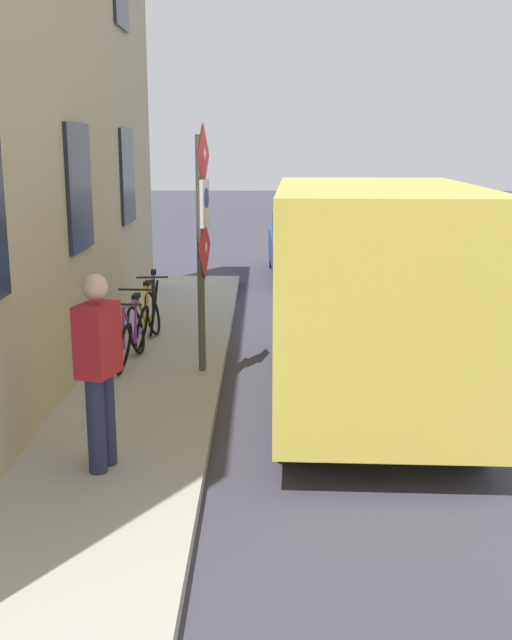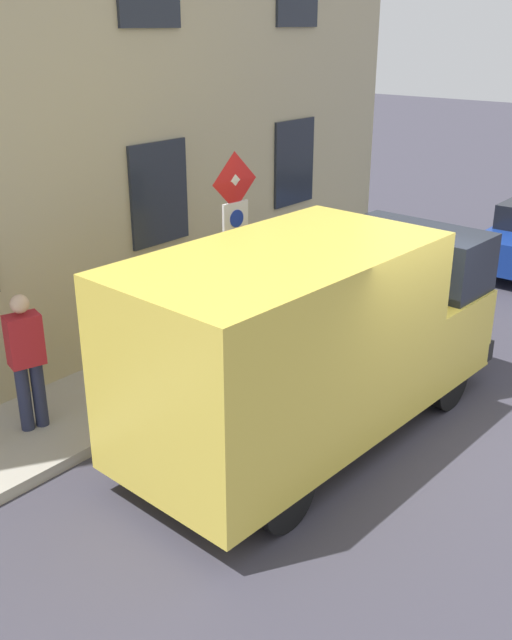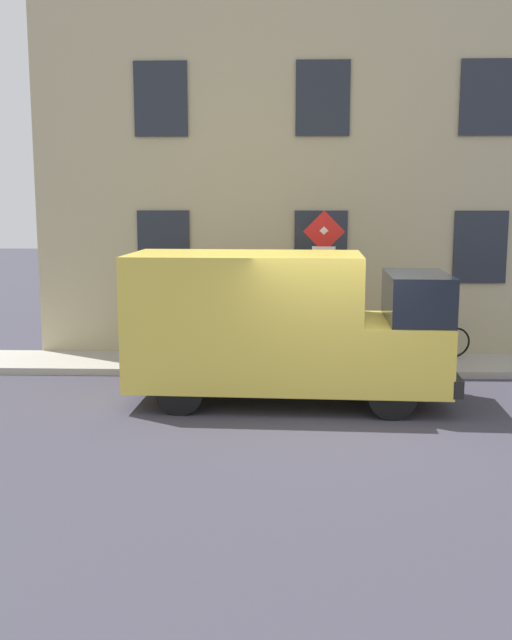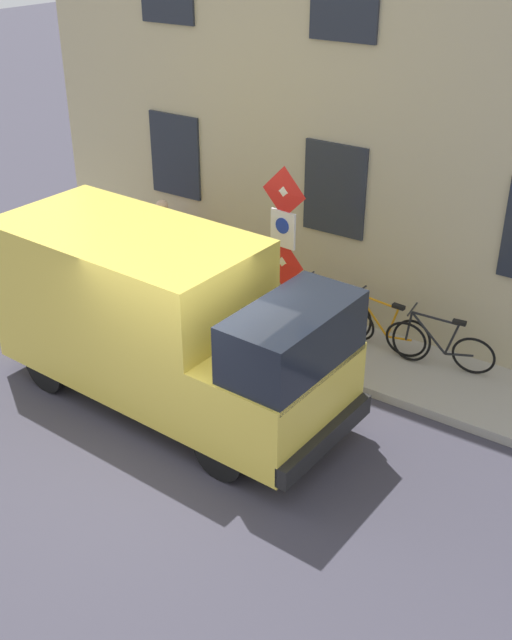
{
  "view_description": "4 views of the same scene",
  "coord_description": "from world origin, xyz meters",
  "px_view_note": "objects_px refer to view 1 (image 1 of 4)",
  "views": [
    {
      "loc": [
        2.09,
        9.2,
        2.91
      ],
      "look_at": [
        2.17,
        0.68,
        0.94
      ],
      "focal_mm": 42.87,
      "sensor_mm": 36.0,
      "label": 1
    },
    {
      "loc": [
        -3.51,
        7.2,
        4.72
      ],
      "look_at": [
        2.19,
        0.31,
        1.04
      ],
      "focal_mm": 40.67,
      "sensor_mm": 36.0,
      "label": 2
    },
    {
      "loc": [
        -11.19,
        0.79,
        3.37
      ],
      "look_at": [
        2.12,
        1.28,
        1.19
      ],
      "focal_mm": 41.38,
      "sensor_mm": 36.0,
      "label": 3
    },
    {
      "loc": [
        -6.14,
        -5.61,
        6.47
      ],
      "look_at": [
        2.13,
        0.05,
        0.98
      ],
      "focal_mm": 43.18,
      "sensor_mm": 36.0,
      "label": 4
    }
  ],
  "objects_px": {
    "delivery_van": "(369,289)",
    "bicycle_purple": "(133,335)",
    "parked_hatchback": "(310,244)",
    "pedestrian": "(99,366)",
    "sign_post_stacked": "(204,222)",
    "bicycle_black": "(154,305)",
    "bicycle_orange": "(144,319)"
  },
  "relations": [
    {
      "from": "parked_hatchback",
      "to": "pedestrian",
      "type": "distance_m",
      "value": 11.04
    },
    {
      "from": "bicycle_orange",
      "to": "bicycle_purple",
      "type": "bearing_deg",
      "value": 4.08
    },
    {
      "from": "bicycle_orange",
      "to": "bicycle_black",
      "type": "bearing_deg",
      "value": -176.01
    },
    {
      "from": "delivery_van",
      "to": "sign_post_stacked",
      "type": "bearing_deg",
      "value": 69.95
    },
    {
      "from": "bicycle_orange",
      "to": "pedestrian",
      "type": "xyz_separation_m",
      "value": [
        -0.28,
        4.23,
        0.56
      ]
    },
    {
      "from": "bicycle_purple",
      "to": "pedestrian",
      "type": "height_order",
      "value": "pedestrian"
    },
    {
      "from": "delivery_van",
      "to": "parked_hatchback",
      "type": "relative_size",
      "value": 1.34
    },
    {
      "from": "sign_post_stacked",
      "to": "bicycle_purple",
      "type": "bearing_deg",
      "value": -17.74
    },
    {
      "from": "sign_post_stacked",
      "to": "parked_hatchback",
      "type": "relative_size",
      "value": 0.72
    },
    {
      "from": "parked_hatchback",
      "to": "bicycle_purple",
      "type": "distance_m",
      "value": 7.97
    },
    {
      "from": "bicycle_black",
      "to": "bicycle_purple",
      "type": "distance_m",
      "value": 1.93
    },
    {
      "from": "parked_hatchback",
      "to": "bicycle_black",
      "type": "relative_size",
      "value": 2.35
    },
    {
      "from": "sign_post_stacked",
      "to": "bicycle_orange",
      "type": "relative_size",
      "value": 1.69
    },
    {
      "from": "bicycle_purple",
      "to": "bicycle_orange",
      "type": "bearing_deg",
      "value": -176.96
    },
    {
      "from": "parked_hatchback",
      "to": "bicycle_purple",
      "type": "height_order",
      "value": "parked_hatchback"
    },
    {
      "from": "sign_post_stacked",
      "to": "bicycle_black",
      "type": "bearing_deg",
      "value": -66.77
    },
    {
      "from": "sign_post_stacked",
      "to": "bicycle_black",
      "type": "distance_m",
      "value": 2.85
    },
    {
      "from": "delivery_van",
      "to": "bicycle_purple",
      "type": "bearing_deg",
      "value": 71.52
    },
    {
      "from": "parked_hatchback",
      "to": "bicycle_black",
      "type": "height_order",
      "value": "parked_hatchback"
    },
    {
      "from": "bicycle_black",
      "to": "pedestrian",
      "type": "bearing_deg",
      "value": -3.67
    },
    {
      "from": "delivery_van",
      "to": "pedestrian",
      "type": "xyz_separation_m",
      "value": [
        2.58,
        2.18,
        -0.26
      ]
    },
    {
      "from": "bicycle_black",
      "to": "bicycle_orange",
      "type": "height_order",
      "value": "same"
    },
    {
      "from": "pedestrian",
      "to": "bicycle_black",
      "type": "bearing_deg",
      "value": 109.18
    },
    {
      "from": "bicycle_orange",
      "to": "pedestrian",
      "type": "height_order",
      "value": "pedestrian"
    },
    {
      "from": "pedestrian",
      "to": "sign_post_stacked",
      "type": "bearing_deg",
      "value": 93.15
    },
    {
      "from": "delivery_van",
      "to": "bicycle_black",
      "type": "height_order",
      "value": "delivery_van"
    },
    {
      "from": "bicycle_black",
      "to": "delivery_van",
      "type": "bearing_deg",
      "value": 36.72
    },
    {
      "from": "bicycle_purple",
      "to": "pedestrian",
      "type": "relative_size",
      "value": 1.0
    },
    {
      "from": "delivery_van",
      "to": "bicycle_purple",
      "type": "height_order",
      "value": "delivery_van"
    },
    {
      "from": "bicycle_purple",
      "to": "pedestrian",
      "type": "bearing_deg",
      "value": 7.86
    },
    {
      "from": "parked_hatchback",
      "to": "bicycle_purple",
      "type": "relative_size",
      "value": 2.35
    },
    {
      "from": "bicycle_purple",
      "to": "pedestrian",
      "type": "xyz_separation_m",
      "value": [
        -0.28,
        3.27,
        0.56
      ]
    }
  ]
}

